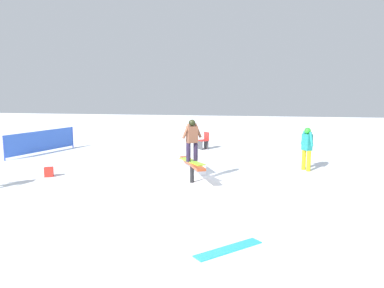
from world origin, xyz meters
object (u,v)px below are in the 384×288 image
object	(u,v)px
main_rider_on_rail	(192,141)
folding_chair	(204,141)
loose_snowboard_cyan	(229,249)
backpack_on_snow	(49,172)
bystander_teal	(307,147)
rail_feature	(192,165)

from	to	relation	value
main_rider_on_rail	folding_chair	world-z (taller)	main_rider_on_rail
main_rider_on_rail	folding_chair	size ratio (longest dim) A/B	1.60
loose_snowboard_cyan	backpack_on_snow	world-z (taller)	backpack_on_snow
main_rider_on_rail	bystander_teal	bearing A→B (deg)	84.93
bystander_teal	loose_snowboard_cyan	size ratio (longest dim) A/B	1.08
rail_feature	folding_chair	size ratio (longest dim) A/B	2.45
bystander_teal	loose_snowboard_cyan	xyz separation A→B (m)	(7.59, -2.41, -0.91)
folding_chair	backpack_on_snow	xyz separation A→B (m)	(6.87, -4.63, -0.24)
main_rider_on_rail	backpack_on_snow	xyz separation A→B (m)	(0.05, -5.16, -1.23)
bystander_teal	folding_chair	xyz separation A→B (m)	(-4.29, -4.52, -0.51)
bystander_teal	folding_chair	size ratio (longest dim) A/B	1.87
bystander_teal	folding_chair	distance (m)	6.25
loose_snowboard_cyan	folding_chair	xyz separation A→B (m)	(-11.88, -2.11, 0.40)
loose_snowboard_cyan	backpack_on_snow	distance (m)	8.40
rail_feature	loose_snowboard_cyan	bearing A→B (deg)	-7.61
main_rider_on_rail	folding_chair	xyz separation A→B (m)	(-6.83, -0.53, -0.99)
loose_snowboard_cyan	backpack_on_snow	bearing A→B (deg)	-80.25
bystander_teal	backpack_on_snow	xyz separation A→B (m)	(2.58, -9.15, -0.76)
loose_snowboard_cyan	backpack_on_snow	size ratio (longest dim) A/B	4.49
main_rider_on_rail	backpack_on_snow	size ratio (longest dim) A/B	4.14
main_rider_on_rail	folding_chair	distance (m)	6.92
rail_feature	main_rider_on_rail	world-z (taller)	main_rider_on_rail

